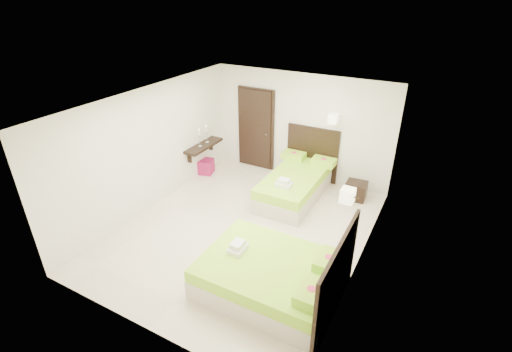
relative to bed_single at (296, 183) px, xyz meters
The scene contains 7 objects.
floor 1.82m from the bed_single, 101.60° to the right, with size 5.50×5.50×0.00m, color beige.
bed_single is the anchor object (origin of this frame).
bed_double 3.11m from the bed_single, 73.12° to the right, with size 2.14×1.82×1.76m.
nightstand 1.37m from the bed_single, 22.46° to the left, with size 0.46×0.41×0.41m, color black.
ottoman 2.51m from the bed_single, behind, with size 0.37×0.37×0.37m, color maroon.
door 1.96m from the bed_single, 148.88° to the left, with size 1.02×0.15×2.14m.
console_shelf 2.50m from the bed_single, behind, with size 0.35×1.20×0.78m.
Camera 1 is at (3.11, -5.26, 4.37)m, focal length 26.00 mm.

